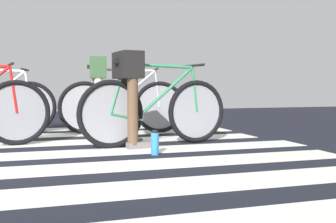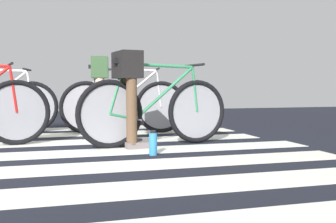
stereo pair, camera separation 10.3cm
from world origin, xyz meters
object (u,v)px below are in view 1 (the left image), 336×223
cyclist_1_of_4 (129,86)px  cyclist_3_of_4 (99,84)px  water_bottle (155,143)px  bicycle_3_of_4 (122,105)px  bicycle_1_of_4 (156,110)px

cyclist_1_of_4 → cyclist_3_of_4: cyclist_3_of_4 is taller
cyclist_3_of_4 → water_bottle: bearing=-73.1°
bicycle_3_of_4 → water_bottle: bicycle_3_of_4 is taller
bicycle_3_of_4 → cyclist_3_of_4: size_ratio=1.66×
cyclist_1_of_4 → bicycle_3_of_4: 1.30m
cyclist_1_of_4 → cyclist_3_of_4: 1.31m
bicycle_3_of_4 → cyclist_3_of_4: bearing=-180.0°
bicycle_3_of_4 → cyclist_1_of_4: bearing=-89.3°
cyclist_1_of_4 → water_bottle: (0.14, -0.54, -0.54)m
bicycle_1_of_4 → cyclist_1_of_4: 0.41m
bicycle_1_of_4 → water_bottle: bicycle_1_of_4 is taller
cyclist_3_of_4 → water_bottle: size_ratio=4.46×
bicycle_1_of_4 → bicycle_3_of_4: same height
bicycle_1_of_4 → bicycle_3_of_4: bearing=88.1°
bicycle_3_of_4 → water_bottle: size_ratio=7.42×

